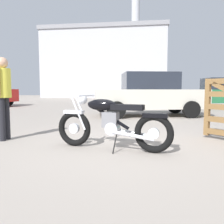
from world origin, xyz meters
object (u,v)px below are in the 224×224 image
object	(u,v)px
vintage_motorcycle	(111,123)
white_estate_far	(149,94)
bystander	(3,90)
red_hatchback_near	(223,93)

from	to	relation	value
vintage_motorcycle	white_estate_far	xyz separation A→B (m)	(1.19, 5.32, 0.38)
bystander	white_estate_far	distance (m)	5.78
vintage_motorcycle	white_estate_far	bearing A→B (deg)	-85.90
vintage_motorcycle	bystander	xyz separation A→B (m)	(-2.19, 0.63, 0.57)
red_hatchback_near	white_estate_far	bearing A→B (deg)	38.81
red_hatchback_near	white_estate_far	size ratio (longest dim) A/B	0.99
bystander	red_hatchback_near	world-z (taller)	red_hatchback_near
white_estate_far	vintage_motorcycle	bearing A→B (deg)	69.82
vintage_motorcycle	red_hatchback_near	bearing A→B (deg)	-104.04
vintage_motorcycle	red_hatchback_near	size ratio (longest dim) A/B	0.47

